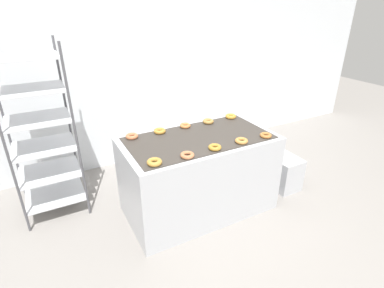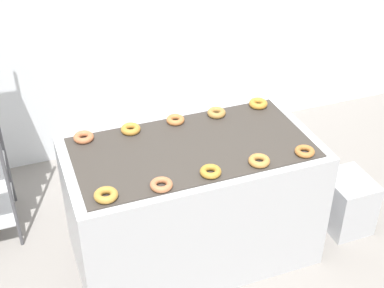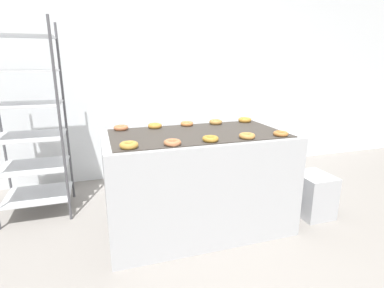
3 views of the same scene
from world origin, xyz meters
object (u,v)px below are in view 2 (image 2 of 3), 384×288
at_px(donut_near_center, 211,171).
at_px(donut_far_left, 131,129).
at_px(donut_near_rightmost, 305,151).
at_px(donut_far_center, 175,120).
at_px(glaze_bin, 346,203).
at_px(donut_far_rightmost, 258,104).
at_px(fryer_machine, 192,202).
at_px(donut_far_right, 216,113).
at_px(donut_near_left, 161,185).
at_px(donut_near_leftmost, 106,195).
at_px(donut_near_right, 259,161).
at_px(donut_far_leftmost, 84,137).

bearing_deg(donut_near_center, donut_far_left, 117.38).
distance_m(donut_near_rightmost, donut_far_center, 0.85).
relative_size(glaze_bin, donut_far_rightmost, 3.23).
distance_m(fryer_machine, donut_far_left, 0.62).
height_order(donut_near_rightmost, donut_far_right, donut_far_right).
distance_m(fryer_machine, donut_near_left, 0.62).
bearing_deg(donut_near_center, donut_near_left, -176.87).
xyz_separation_m(donut_far_left, donut_far_right, (0.58, -0.00, 0.00)).
height_order(donut_near_leftmost, donut_near_rightmost, donut_near_leftmost).
relative_size(donut_near_left, donut_far_center, 1.06).
distance_m(donut_near_right, donut_near_rightmost, 0.30).
xyz_separation_m(donut_far_center, donut_far_right, (0.29, -0.01, 0.00)).
relative_size(donut_near_rightmost, donut_far_right, 0.97).
bearing_deg(donut_near_leftmost, donut_far_left, 63.59).
bearing_deg(donut_near_leftmost, donut_far_center, 45.46).
distance_m(donut_near_center, donut_near_right, 0.30).
xyz_separation_m(donut_near_leftmost, donut_far_left, (0.29, 0.59, -0.00)).
bearing_deg(donut_near_leftmost, donut_far_right, 33.86).
xyz_separation_m(donut_near_rightmost, donut_far_center, (-0.60, 0.61, 0.00)).
bearing_deg(donut_near_left, donut_far_rightmost, 34.76).
relative_size(donut_near_leftmost, donut_far_rightmost, 1.03).
xyz_separation_m(donut_near_right, donut_far_right, (-0.02, 0.59, 0.00)).
height_order(donut_near_left, donut_far_leftmost, donut_far_leftmost).
height_order(fryer_machine, donut_far_rightmost, donut_far_rightmost).
bearing_deg(donut_near_left, donut_far_center, 64.76).
xyz_separation_m(donut_near_center, donut_far_rightmost, (0.59, 0.60, 0.00)).
relative_size(donut_near_leftmost, donut_near_rightmost, 1.09).
distance_m(donut_near_center, donut_far_leftmost, 0.85).
bearing_deg(donut_near_left, donut_near_center, 3.13).
distance_m(fryer_machine, donut_near_center, 0.54).
height_order(donut_far_leftmost, donut_far_rightmost, donut_far_rightmost).
distance_m(fryer_machine, donut_near_right, 0.62).
height_order(glaze_bin, donut_near_center, donut_near_center).
relative_size(donut_near_leftmost, donut_near_left, 1.03).
height_order(donut_near_left, donut_far_left, donut_far_left).
xyz_separation_m(fryer_machine, donut_near_right, (0.30, -0.30, 0.45)).
relative_size(donut_near_leftmost, donut_near_right, 1.03).
height_order(donut_near_leftmost, donut_far_rightmost, same).
relative_size(donut_far_left, donut_far_center, 1.05).
bearing_deg(fryer_machine, donut_near_right, -44.68).
bearing_deg(donut_far_rightmost, donut_near_rightmost, -89.82).
bearing_deg(donut_far_right, glaze_bin, -27.13).
height_order(fryer_machine, donut_near_left, donut_near_left).
height_order(donut_near_leftmost, donut_far_center, donut_near_leftmost).
xyz_separation_m(fryer_machine, donut_far_left, (-0.30, 0.30, 0.45)).
distance_m(glaze_bin, donut_far_left, 1.64).
xyz_separation_m(donut_near_left, donut_far_left, (-0.01, 0.61, 0.00)).
xyz_separation_m(fryer_machine, donut_near_rightmost, (0.60, -0.30, 0.45)).
bearing_deg(glaze_bin, donut_near_center, -172.02).
bearing_deg(donut_far_left, glaze_bin, -16.92).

